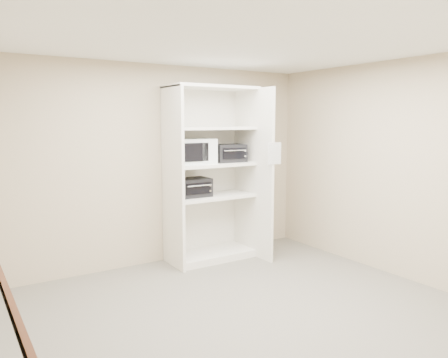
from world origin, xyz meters
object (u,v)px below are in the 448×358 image
toaster_oven_lower (193,187)px  toaster_oven_upper (229,153)px  shelving_unit (214,180)px  microwave (192,151)px

toaster_oven_lower → toaster_oven_upper: bearing=-1.7°
shelving_unit → microwave: (-0.31, 0.06, 0.41)m
shelving_unit → microwave: shelving_unit is taller
shelving_unit → microwave: 0.52m
shelving_unit → toaster_oven_lower: shelving_unit is taller
shelving_unit → toaster_oven_upper: (0.24, -0.00, 0.36)m
microwave → toaster_oven_lower: (-0.01, -0.03, -0.49)m
toaster_oven_upper → toaster_oven_lower: 0.73m
shelving_unit → toaster_oven_lower: bearing=175.5°
microwave → toaster_oven_lower: bearing=-110.0°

